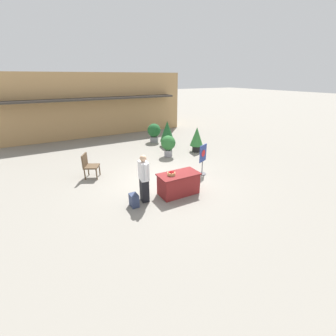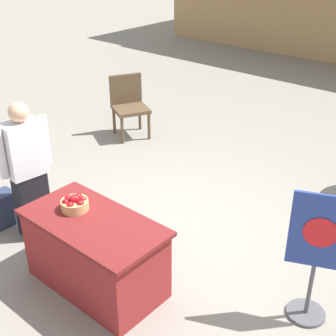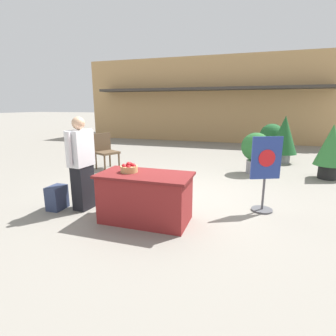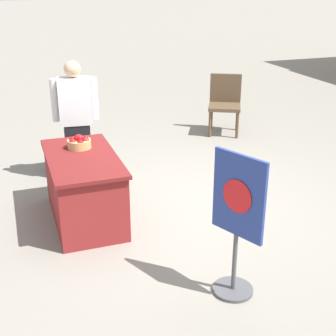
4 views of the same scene
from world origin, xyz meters
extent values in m
plane|color=gray|center=(0.00, 0.00, 0.00)|extent=(120.00, 120.00, 0.00)
cube|color=tan|center=(-0.72, 10.91, 2.07)|extent=(12.94, 4.80, 4.14)
cube|color=#38332D|center=(-0.72, 8.06, 2.57)|extent=(10.99, 0.90, 0.12)
cube|color=maroon|center=(-0.05, -1.19, 0.37)|extent=(1.36, 0.71, 0.73)
cube|color=maroon|center=(-0.05, -1.19, 0.75)|extent=(1.44, 0.75, 0.04)
cylinder|color=tan|center=(-0.33, -1.16, 0.82)|extent=(0.27, 0.27, 0.10)
sphere|color=#A30F14|center=(-0.24, -1.16, 0.86)|extent=(0.08, 0.08, 0.08)
sphere|color=red|center=(-0.29, -1.09, 0.86)|extent=(0.08, 0.08, 0.08)
sphere|color=#A30F14|center=(-0.36, -1.09, 0.86)|extent=(0.08, 0.08, 0.08)
sphere|color=red|center=(-0.41, -1.17, 0.86)|extent=(0.08, 0.08, 0.08)
sphere|color=#A30F14|center=(-0.37, -1.24, 0.86)|extent=(0.08, 0.08, 0.08)
sphere|color=red|center=(-0.29, -1.24, 0.86)|extent=(0.08, 0.08, 0.08)
sphere|color=red|center=(-0.33, -1.16, 0.89)|extent=(0.08, 0.08, 0.08)
sphere|color=red|center=(-0.31, -1.16, 0.89)|extent=(0.08, 0.08, 0.08)
sphere|color=red|center=(-0.33, -1.18, 0.89)|extent=(0.08, 0.08, 0.08)
cube|color=black|center=(-1.29, -1.04, 0.39)|extent=(0.28, 0.37, 0.78)
cube|color=silver|center=(-1.29, -1.04, 1.09)|extent=(0.31, 0.45, 0.61)
sphere|color=tan|center=(-1.29, -1.04, 1.51)|extent=(0.22, 0.22, 0.22)
cylinder|color=silver|center=(-1.26, -0.79, 1.11)|extent=(0.09, 0.09, 0.57)
cylinder|color=silver|center=(-1.32, -1.30, 1.11)|extent=(0.09, 0.09, 0.57)
cube|color=#2D3856|center=(-1.73, -1.21, 0.21)|extent=(0.24, 0.34, 0.42)
cylinder|color=#4C4C51|center=(1.74, -0.20, 0.01)|extent=(0.36, 0.36, 0.03)
cylinder|color=#4C4C51|center=(1.74, -0.20, 0.31)|extent=(0.04, 0.04, 0.55)
cube|color=navy|center=(1.74, -0.20, 0.94)|extent=(0.49, 0.24, 0.72)
cylinder|color=red|center=(1.75, -0.22, 0.94)|extent=(0.27, 0.12, 0.29)
cylinder|color=brown|center=(-2.11, 1.82, 0.23)|extent=(0.05, 0.05, 0.46)
cylinder|color=brown|center=(-2.33, 1.40, 0.23)|extent=(0.05, 0.05, 0.46)
cylinder|color=brown|center=(-2.53, 2.03, 0.23)|extent=(0.05, 0.05, 0.46)
cylinder|color=brown|center=(-2.75, 1.61, 0.23)|extent=(0.05, 0.05, 0.46)
cube|color=brown|center=(-2.43, 1.72, 0.49)|extent=(0.74, 0.74, 0.06)
cube|color=brown|center=(-2.65, 1.83, 0.77)|extent=(0.30, 0.52, 0.50)
cylinder|color=gray|center=(1.60, 2.54, 0.17)|extent=(0.42, 0.42, 0.35)
sphere|color=#28662D|center=(1.60, 2.54, 0.73)|extent=(0.75, 0.75, 0.75)
cylinder|color=gray|center=(2.46, 4.21, 0.15)|extent=(0.48, 0.48, 0.30)
cone|color=#1E5628|center=(2.46, 4.21, 0.90)|extent=(0.85, 0.85, 1.19)
cylinder|color=black|center=(3.36, 2.49, 0.18)|extent=(0.43, 0.43, 0.35)
cone|color=#337A38|center=(3.36, 2.49, 0.86)|extent=(0.72, 0.72, 1.01)
cylinder|color=gray|center=(2.17, 5.41, 0.17)|extent=(0.51, 0.51, 0.33)
sphere|color=#1E5628|center=(2.17, 5.41, 0.75)|extent=(0.83, 0.83, 0.83)
camera|label=1|loc=(-3.81, -7.22, 3.89)|focal=24.00mm
camera|label=2|loc=(2.88, -3.50, 3.24)|focal=50.00mm
camera|label=3|loc=(1.47, -4.79, 1.79)|focal=28.00mm
camera|label=4|loc=(4.80, -1.89, 2.59)|focal=50.00mm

